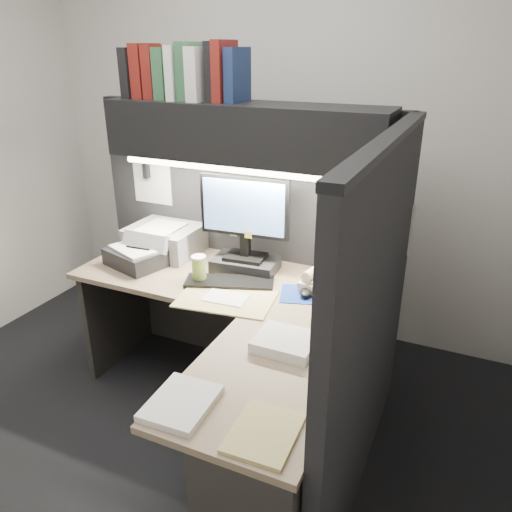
% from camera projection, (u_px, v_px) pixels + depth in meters
% --- Properties ---
extents(floor, '(3.50, 3.50, 0.00)m').
position_uv_depth(floor, '(164.00, 440.00, 2.64)').
color(floor, black).
rests_on(floor, ground).
extents(wall_back, '(3.50, 0.04, 2.70)m').
position_uv_depth(wall_back, '(276.00, 137.00, 3.37)').
color(wall_back, silver).
rests_on(wall_back, floor).
extents(partition_back, '(1.90, 0.06, 1.60)m').
position_uv_depth(partition_back, '(244.00, 242.00, 3.09)').
color(partition_back, black).
rests_on(partition_back, floor).
extents(partition_right, '(0.06, 1.50, 1.60)m').
position_uv_depth(partition_right, '(370.00, 334.00, 2.10)').
color(partition_right, black).
rests_on(partition_right, floor).
extents(desk, '(1.70, 1.53, 0.73)m').
position_uv_depth(desk, '(235.00, 393.00, 2.30)').
color(desk, '#95785F').
rests_on(desk, floor).
extents(overhead_shelf, '(1.55, 0.34, 0.30)m').
position_uv_depth(overhead_shelf, '(244.00, 132.00, 2.63)').
color(overhead_shelf, black).
rests_on(overhead_shelf, partition_back).
extents(task_light_tube, '(1.32, 0.04, 0.04)m').
position_uv_depth(task_light_tube, '(233.00, 170.00, 2.58)').
color(task_light_tube, white).
rests_on(task_light_tube, overhead_shelf).
extents(monitor, '(0.51, 0.25, 0.55)m').
position_uv_depth(monitor, '(245.00, 234.00, 2.79)').
color(monitor, black).
rests_on(monitor, desk).
extents(keyboard, '(0.50, 0.31, 0.02)m').
position_uv_depth(keyboard, '(230.00, 282.00, 2.70)').
color(keyboard, black).
rests_on(keyboard, desk).
extents(mousepad, '(0.29, 0.27, 0.00)m').
position_uv_depth(mousepad, '(304.00, 294.00, 2.59)').
color(mousepad, navy).
rests_on(mousepad, desk).
extents(mouse, '(0.08, 0.11, 0.04)m').
position_uv_depth(mouse, '(306.00, 292.00, 2.56)').
color(mouse, black).
rests_on(mouse, mousepad).
extents(telephone, '(0.28, 0.28, 0.10)m').
position_uv_depth(telephone, '(328.00, 282.00, 2.62)').
color(telephone, beige).
rests_on(telephone, desk).
extents(coffee_cup, '(0.10, 0.10, 0.14)m').
position_uv_depth(coffee_cup, '(199.00, 270.00, 2.70)').
color(coffee_cup, '#A5B347').
rests_on(coffee_cup, desk).
extents(printer, '(0.42, 0.36, 0.17)m').
position_uv_depth(printer, '(165.00, 239.00, 3.09)').
color(printer, gray).
rests_on(printer, desk).
extents(notebook_stack, '(0.39, 0.36, 0.10)m').
position_uv_depth(notebook_stack, '(138.00, 257.00, 2.93)').
color(notebook_stack, black).
rests_on(notebook_stack, desk).
extents(open_folder, '(0.52, 0.38, 0.01)m').
position_uv_depth(open_folder, '(226.00, 299.00, 2.53)').
color(open_folder, tan).
rests_on(open_folder, desk).
extents(paper_stack_a, '(0.26, 0.22, 0.05)m').
position_uv_depth(paper_stack_a, '(286.00, 342.00, 2.13)').
color(paper_stack_a, white).
rests_on(paper_stack_a, desk).
extents(paper_stack_b, '(0.23, 0.28, 0.03)m').
position_uv_depth(paper_stack_b, '(181.00, 403.00, 1.78)').
color(paper_stack_b, white).
rests_on(paper_stack_b, desk).
extents(manila_stack, '(0.22, 0.28, 0.02)m').
position_uv_depth(manila_stack, '(264.00, 433.00, 1.65)').
color(manila_stack, tan).
rests_on(manila_stack, desk).
extents(binder_row, '(0.69, 0.25, 0.30)m').
position_uv_depth(binder_row, '(183.00, 73.00, 2.66)').
color(binder_row, black).
rests_on(binder_row, overhead_shelf).
extents(pinned_papers, '(1.76, 1.31, 0.51)m').
position_uv_depth(pinned_papers, '(281.00, 231.00, 2.54)').
color(pinned_papers, white).
rests_on(pinned_papers, partition_back).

